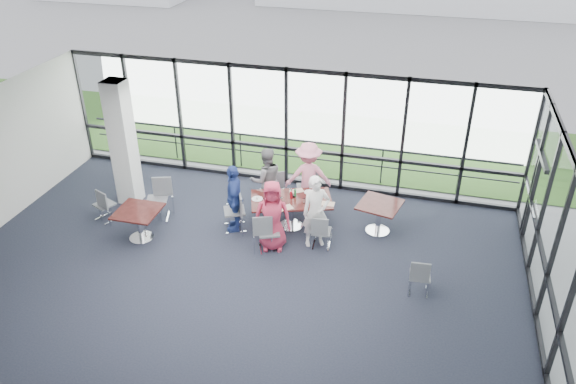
% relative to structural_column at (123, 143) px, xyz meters
% --- Properties ---
extents(floor, '(12.00, 10.00, 0.02)m').
position_rel_structural_column_xyz_m(floor, '(3.60, -3.00, -1.61)').
color(floor, '#1D212F').
rests_on(floor, ground).
extents(ceiling, '(12.00, 10.00, 0.04)m').
position_rel_structural_column_xyz_m(ceiling, '(3.60, -3.00, 1.60)').
color(ceiling, silver).
rests_on(ceiling, ground).
extents(curtain_wall_back, '(12.00, 0.10, 3.20)m').
position_rel_structural_column_xyz_m(curtain_wall_back, '(3.60, 2.00, 0.00)').
color(curtain_wall_back, white).
rests_on(curtain_wall_back, ground).
extents(curtain_wall_right, '(0.10, 10.00, 3.20)m').
position_rel_structural_column_xyz_m(curtain_wall_right, '(9.60, -3.00, 0.00)').
color(curtain_wall_right, white).
rests_on(curtain_wall_right, ground).
extents(exit_door, '(0.12, 1.60, 2.10)m').
position_rel_structural_column_xyz_m(exit_door, '(9.60, 0.75, -0.55)').
color(exit_door, black).
rests_on(exit_door, ground).
extents(structural_column, '(0.50, 0.50, 3.20)m').
position_rel_structural_column_xyz_m(structural_column, '(0.00, 0.00, 0.00)').
color(structural_column, white).
rests_on(structural_column, ground).
extents(apron, '(80.00, 70.00, 0.02)m').
position_rel_structural_column_xyz_m(apron, '(3.60, 7.00, -1.62)').
color(apron, gray).
rests_on(apron, ground).
extents(grass_strip, '(80.00, 5.00, 0.01)m').
position_rel_structural_column_xyz_m(grass_strip, '(3.60, 5.00, -1.59)').
color(grass_strip, '#365722').
rests_on(grass_strip, ground).
extents(guard_rail, '(12.00, 0.06, 0.06)m').
position_rel_structural_column_xyz_m(guard_rail, '(3.60, 2.60, -1.10)').
color(guard_rail, '#2D2D33').
rests_on(guard_rail, ground).
extents(main_table, '(2.09, 1.57, 0.75)m').
position_rel_structural_column_xyz_m(main_table, '(4.29, -0.13, -0.98)').
color(main_table, '#341110').
rests_on(main_table, ground).
extents(side_table_left, '(0.96, 0.96, 0.75)m').
position_rel_structural_column_xyz_m(side_table_left, '(1.08, -1.53, -0.95)').
color(side_table_left, '#341110').
rests_on(side_table_left, ground).
extents(side_table_right, '(1.10, 1.10, 0.75)m').
position_rel_structural_column_xyz_m(side_table_right, '(6.32, 0.18, -0.96)').
color(side_table_right, '#341110').
rests_on(side_table_right, ground).
extents(diner_near_left, '(0.92, 0.71, 1.66)m').
position_rel_structural_column_xyz_m(diner_near_left, '(4.11, -1.08, -0.77)').
color(diner_near_left, '#BF2F4C').
rests_on(diner_near_left, ground).
extents(diner_near_right, '(0.76, 0.70, 1.71)m').
position_rel_structural_column_xyz_m(diner_near_right, '(5.01, -0.71, -0.75)').
color(diner_near_right, white).
rests_on(diner_near_right, ground).
extents(diner_far_left, '(0.96, 0.84, 1.68)m').
position_rel_structural_column_xyz_m(diner_far_left, '(3.51, 0.44, -0.76)').
color(diner_far_left, slate).
rests_on(diner_far_left, ground).
extents(diner_far_right, '(1.26, 0.91, 1.76)m').
position_rel_structural_column_xyz_m(diner_far_right, '(4.47, 0.84, -0.72)').
color(diner_far_right, pink).
rests_on(diner_far_right, ground).
extents(diner_end, '(0.77, 1.08, 1.65)m').
position_rel_structural_column_xyz_m(diner_end, '(3.04, -0.54, -0.77)').
color(diner_end, navy).
rests_on(diner_end, ground).
extents(chair_main_nl, '(0.59, 0.59, 0.93)m').
position_rel_structural_column_xyz_m(chair_main_nl, '(4.06, -1.18, -1.14)').
color(chair_main_nl, slate).
rests_on(chair_main_nl, ground).
extents(chair_main_nr, '(0.43, 0.43, 0.82)m').
position_rel_structural_column_xyz_m(chair_main_nr, '(5.16, -0.77, -1.19)').
color(chair_main_nr, slate).
rests_on(chair_main_nr, ground).
extents(chair_main_fl, '(0.61, 0.61, 0.90)m').
position_rel_structural_column_xyz_m(chair_main_fl, '(3.57, 0.56, -1.15)').
color(chair_main_fl, slate).
rests_on(chair_main_fl, ground).
extents(chair_main_fr, '(0.58, 0.58, 0.94)m').
position_rel_structural_column_xyz_m(chair_main_fr, '(4.39, 0.97, -1.13)').
color(chair_main_fr, slate).
rests_on(chair_main_fr, ground).
extents(chair_main_end, '(0.63, 0.63, 0.97)m').
position_rel_structural_column_xyz_m(chair_main_end, '(3.03, -0.57, -1.11)').
color(chair_main_end, slate).
rests_on(chair_main_end, ground).
extents(chair_spare_la, '(0.55, 0.55, 0.85)m').
position_rel_structural_column_xyz_m(chair_spare_la, '(-0.13, -1.01, -1.17)').
color(chair_spare_la, slate).
rests_on(chair_spare_la, ground).
extents(chair_spare_lb, '(0.62, 0.62, 1.00)m').
position_rel_structural_column_xyz_m(chair_spare_lb, '(1.07, -0.61, -1.10)').
color(chair_spare_lb, slate).
rests_on(chair_spare_lb, ground).
extents(chair_spare_r, '(0.43, 0.43, 0.82)m').
position_rel_structural_column_xyz_m(chair_spare_r, '(7.38, -1.82, -1.19)').
color(chair_spare_r, slate).
rests_on(chair_spare_r, ground).
extents(plate_nl, '(0.25, 0.25, 0.01)m').
position_rel_structural_column_xyz_m(plate_nl, '(3.96, -0.65, -0.84)').
color(plate_nl, white).
rests_on(plate_nl, main_table).
extents(plate_nr, '(0.25, 0.25, 0.01)m').
position_rel_structural_column_xyz_m(plate_nr, '(4.90, -0.28, -0.84)').
color(plate_nr, white).
rests_on(plate_nr, main_table).
extents(plate_fl, '(0.24, 0.24, 0.01)m').
position_rel_structural_column_xyz_m(plate_fl, '(3.69, 0.06, -0.84)').
color(plate_fl, white).
rests_on(plate_fl, main_table).
extents(plate_fr, '(0.25, 0.25, 0.01)m').
position_rel_structural_column_xyz_m(plate_fr, '(4.63, 0.28, -0.84)').
color(plate_fr, white).
rests_on(plate_fr, main_table).
extents(plate_end, '(0.26, 0.26, 0.01)m').
position_rel_structural_column_xyz_m(plate_end, '(3.53, -0.35, -0.84)').
color(plate_end, white).
rests_on(plate_end, main_table).
extents(tumbler_a, '(0.07, 0.07, 0.15)m').
position_rel_structural_column_xyz_m(tumbler_a, '(4.11, -0.38, -0.78)').
color(tumbler_a, white).
rests_on(tumbler_a, main_table).
extents(tumbler_b, '(0.06, 0.06, 0.13)m').
position_rel_structural_column_xyz_m(tumbler_b, '(4.63, -0.25, -0.79)').
color(tumbler_b, white).
rests_on(tumbler_b, main_table).
extents(tumbler_c, '(0.06, 0.06, 0.13)m').
position_rel_structural_column_xyz_m(tumbler_c, '(4.22, 0.09, -0.79)').
color(tumbler_c, white).
rests_on(tumbler_c, main_table).
extents(tumbler_d, '(0.07, 0.07, 0.14)m').
position_rel_structural_column_xyz_m(tumbler_d, '(3.75, -0.51, -0.78)').
color(tumbler_d, white).
rests_on(tumbler_d, main_table).
extents(menu_a, '(0.38, 0.37, 0.00)m').
position_rel_structural_column_xyz_m(menu_a, '(4.27, -0.55, -0.85)').
color(menu_a, white).
rests_on(menu_a, main_table).
extents(menu_b, '(0.31, 0.22, 0.00)m').
position_rel_structural_column_xyz_m(menu_b, '(5.16, -0.13, -0.85)').
color(menu_b, white).
rests_on(menu_b, main_table).
extents(menu_c, '(0.35, 0.33, 0.00)m').
position_rel_structural_column_xyz_m(menu_c, '(4.34, 0.28, -0.85)').
color(menu_c, white).
rests_on(menu_c, main_table).
extents(condiment_caddy, '(0.10, 0.07, 0.04)m').
position_rel_structural_column_xyz_m(condiment_caddy, '(4.31, -0.02, -0.83)').
color(condiment_caddy, black).
rests_on(condiment_caddy, main_table).
extents(ketchup_bottle, '(0.06, 0.06, 0.18)m').
position_rel_structural_column_xyz_m(ketchup_bottle, '(4.29, -0.10, -0.76)').
color(ketchup_bottle, maroon).
rests_on(ketchup_bottle, main_table).
extents(green_bottle, '(0.05, 0.05, 0.20)m').
position_rel_structural_column_xyz_m(green_bottle, '(4.35, -0.01, -0.75)').
color(green_bottle, '#1A7134').
rests_on(green_bottle, main_table).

